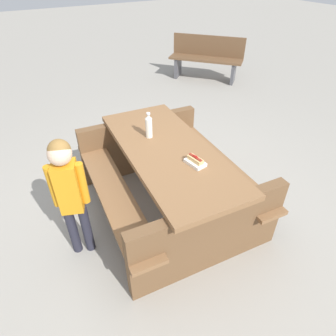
{
  "coord_description": "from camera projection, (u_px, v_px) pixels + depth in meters",
  "views": [
    {
      "loc": [
        1.96,
        -1.12,
        2.2
      ],
      "look_at": [
        0.0,
        0.0,
        0.52
      ],
      "focal_mm": 31.04,
      "sensor_mm": 36.0,
      "label": 1
    }
  ],
  "objects": [
    {
      "name": "park_bench_near",
      "position": [
        207.0,
        57.0,
        6.06
      ],
      "size": [
        1.39,
        1.3,
        0.85
      ],
      "color": "brown",
      "rests_on": "ground"
    },
    {
      "name": "child_in_coat",
      "position": [
        69.0,
        187.0,
        2.25
      ],
      "size": [
        0.21,
        0.27,
        1.16
      ],
      "color": "#262633",
      "rests_on": "ground"
    },
    {
      "name": "picnic_table",
      "position": [
        168.0,
        175.0,
        2.86
      ],
      "size": [
        1.9,
        1.53,
        0.75
      ],
      "color": "brown",
      "rests_on": "ground"
    },
    {
      "name": "hotdog_tray",
      "position": [
        195.0,
        161.0,
        2.46
      ],
      "size": [
        0.2,
        0.14,
        0.08
      ],
      "color": "white",
      "rests_on": "picnic_table"
    },
    {
      "name": "ground_plane",
      "position": [
        168.0,
        207.0,
        3.13
      ],
      "size": [
        30.0,
        30.0,
        0.0
      ],
      "primitive_type": "plane",
      "color": "gray",
      "rests_on": "ground"
    },
    {
      "name": "soda_bottle",
      "position": [
        149.0,
        126.0,
        2.78
      ],
      "size": [
        0.07,
        0.07,
        0.26
      ],
      "color": "silver",
      "rests_on": "picnic_table"
    }
  ]
}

